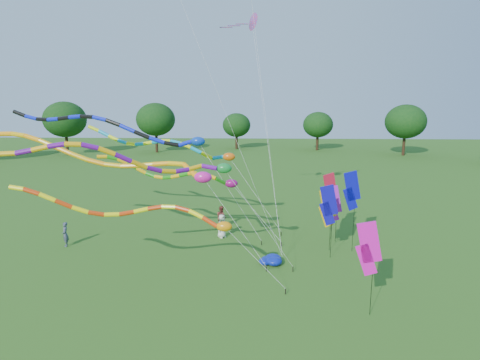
{
  "coord_description": "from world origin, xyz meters",
  "views": [
    {
      "loc": [
        0.93,
        -18.37,
        9.4
      ],
      "look_at": [
        -0.02,
        4.45,
        4.8
      ],
      "focal_mm": 30.0,
      "sensor_mm": 36.0,
      "label": 1
    }
  ],
  "objects_px": {
    "person_c": "(221,217)",
    "tube_kite_orange": "(118,160)",
    "tube_kite_red": "(146,213)",
    "person_b": "(65,234)",
    "blue_nylon_heap": "(268,259)",
    "person_a": "(222,226)"
  },
  "relations": [
    {
      "from": "tube_kite_orange",
      "to": "blue_nylon_heap",
      "type": "distance_m",
      "value": 10.43
    },
    {
      "from": "person_c",
      "to": "tube_kite_red",
      "type": "bearing_deg",
      "value": 128.94
    },
    {
      "from": "blue_nylon_heap",
      "to": "person_a",
      "type": "bearing_deg",
      "value": 126.05
    },
    {
      "from": "tube_kite_red",
      "to": "person_b",
      "type": "distance_m",
      "value": 9.78
    },
    {
      "from": "blue_nylon_heap",
      "to": "tube_kite_orange",
      "type": "bearing_deg",
      "value": 177.73
    },
    {
      "from": "tube_kite_red",
      "to": "person_c",
      "type": "bearing_deg",
      "value": 75.3
    },
    {
      "from": "person_a",
      "to": "tube_kite_orange",
      "type": "bearing_deg",
      "value": 168.3
    },
    {
      "from": "tube_kite_red",
      "to": "person_b",
      "type": "bearing_deg",
      "value": 140.69
    },
    {
      "from": "blue_nylon_heap",
      "to": "person_c",
      "type": "height_order",
      "value": "person_c"
    },
    {
      "from": "blue_nylon_heap",
      "to": "person_c",
      "type": "xyz_separation_m",
      "value": [
        -3.26,
        6.23,
        0.63
      ]
    },
    {
      "from": "tube_kite_red",
      "to": "tube_kite_orange",
      "type": "bearing_deg",
      "value": 123.31
    },
    {
      "from": "tube_kite_red",
      "to": "blue_nylon_heap",
      "type": "xyz_separation_m",
      "value": [
        6.0,
        3.82,
        -3.83
      ]
    },
    {
      "from": "tube_kite_red",
      "to": "tube_kite_orange",
      "type": "relative_size",
      "value": 0.77
    },
    {
      "from": "tube_kite_orange",
      "to": "blue_nylon_heap",
      "type": "height_order",
      "value": "tube_kite_orange"
    },
    {
      "from": "tube_kite_red",
      "to": "person_a",
      "type": "xyz_separation_m",
      "value": [
        2.96,
        8.0,
        -3.23
      ]
    },
    {
      "from": "person_a",
      "to": "blue_nylon_heap",
      "type": "bearing_deg",
      "value": -99.94
    },
    {
      "from": "tube_kite_red",
      "to": "blue_nylon_heap",
      "type": "relative_size",
      "value": 7.37
    },
    {
      "from": "person_b",
      "to": "tube_kite_red",
      "type": "bearing_deg",
      "value": 23.86
    },
    {
      "from": "tube_kite_red",
      "to": "person_b",
      "type": "relative_size",
      "value": 7.99
    },
    {
      "from": "tube_kite_red",
      "to": "tube_kite_orange",
      "type": "distance_m",
      "value": 5.32
    },
    {
      "from": "person_c",
      "to": "tube_kite_orange",
      "type": "bearing_deg",
      "value": 101.6
    },
    {
      "from": "person_b",
      "to": "blue_nylon_heap",
      "type": "bearing_deg",
      "value": 54.64
    }
  ]
}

